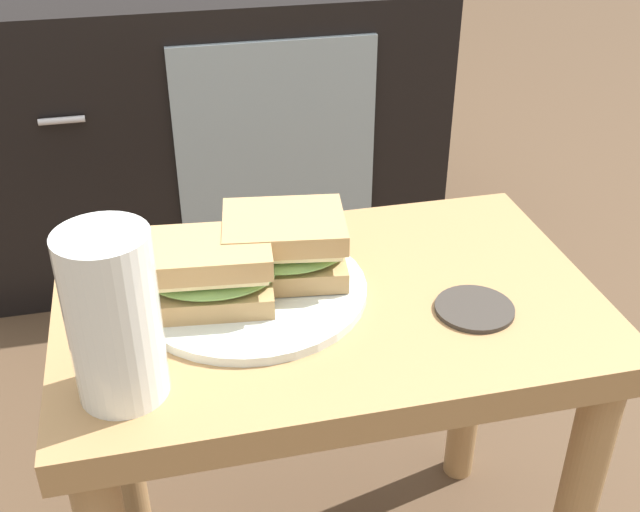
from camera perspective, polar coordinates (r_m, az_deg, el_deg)
name	(u,v)px	position (r m, az deg, el deg)	size (l,w,h in m)	color
side_table	(328,364)	(0.87, 0.59, -7.87)	(0.56, 0.36, 0.46)	#A37A4C
tv_cabinet	(204,123)	(1.73, -8.46, 9.58)	(0.96, 0.46, 0.58)	black
plate	(251,290)	(0.82, -5.07, -2.45)	(0.24, 0.24, 0.01)	silver
sandwich_front	(212,272)	(0.78, -7.90, -1.16)	(0.14, 0.11, 0.07)	tan
sandwich_back	(284,245)	(0.82, -2.61, 0.79)	(0.15, 0.12, 0.07)	tan
beer_glass	(114,321)	(0.67, -14.76, -4.62)	(0.08, 0.08, 0.16)	silver
coaster	(474,309)	(0.81, 11.18, -3.78)	(0.08, 0.08, 0.01)	#332D28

